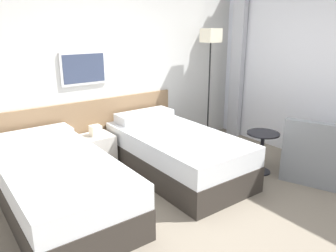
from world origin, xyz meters
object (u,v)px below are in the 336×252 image
Objects in this scene: floor_lamp at (211,47)px; side_table at (262,145)px; bed_near_door at (59,186)px; bed_near_window at (176,153)px; armchair at (315,156)px; nightstand at (97,152)px.

floor_lamp reaches higher than side_table.
bed_near_window is at bearing 0.00° from bed_near_door.
floor_lamp is at bearing -14.50° from armchair.
bed_near_window is 3.57× the size of side_table.
floor_lamp is at bearing 29.14° from bed_near_window.
nightstand is (-0.79, 0.77, -0.04)m from bed_near_window.
bed_near_window is at bearing -44.32° from nightstand.
side_table is at bearing -34.34° from bed_near_window.
floor_lamp is 1.94× the size of armchair.
bed_near_window is at bearing -150.86° from floor_lamp.
nightstand is 1.12× the size of side_table.
side_table is at bearing -39.19° from nightstand.
bed_near_window is 1.83m from armchair.
bed_near_window is (1.57, 0.00, 0.00)m from bed_near_door.
floor_lamp is at bearing 79.20° from side_table.
armchair reaches higher than side_table.
side_table is (2.53, -0.66, 0.10)m from bed_near_door.
bed_near_door is 1.10m from nightstand.
bed_near_window reaches higher than nightstand.
side_table is (0.96, -0.66, 0.10)m from bed_near_window.
bed_near_door is 2.08× the size of armchair.
side_table is at bearing -100.80° from floor_lamp.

